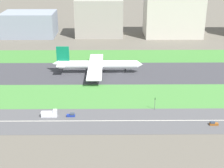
{
  "coord_description": "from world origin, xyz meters",
  "views": [
    {
      "loc": [
        -8.07,
        -225.54,
        82.41
      ],
      "look_at": [
        -6.41,
        -36.5,
        6.0
      ],
      "focal_mm": 53.07,
      "sensor_mm": 36.0,
      "label": 1
    }
  ],
  "objects_px": {
    "traffic_light": "(155,103)",
    "terminal_building": "(30,24)",
    "airliner": "(96,65)",
    "car_1": "(71,115)",
    "truck_0": "(50,114)",
    "office_tower": "(173,14)",
    "car_0": "(213,124)",
    "fuel_tank_west": "(98,19)",
    "hangar_building": "(99,17)"
  },
  "relations": [
    {
      "from": "car_1",
      "to": "traffic_light",
      "type": "relative_size",
      "value": 0.61
    },
    {
      "from": "car_1",
      "to": "terminal_building",
      "type": "height_order",
      "value": "terminal_building"
    },
    {
      "from": "car_1",
      "to": "hangar_building",
      "type": "height_order",
      "value": "hangar_building"
    },
    {
      "from": "truck_0",
      "to": "office_tower",
      "type": "height_order",
      "value": "office_tower"
    },
    {
      "from": "car_0",
      "to": "terminal_building",
      "type": "xyz_separation_m",
      "value": [
        -134.76,
        192.0,
        11.24
      ]
    },
    {
      "from": "fuel_tank_west",
      "to": "car_0",
      "type": "bearing_deg",
      "value": -74.55
    },
    {
      "from": "car_0",
      "to": "terminal_building",
      "type": "height_order",
      "value": "terminal_building"
    },
    {
      "from": "car_1",
      "to": "hangar_building",
      "type": "xyz_separation_m",
      "value": [
        10.19,
        182.0,
        17.84
      ]
    },
    {
      "from": "traffic_light",
      "to": "fuel_tank_west",
      "type": "bearing_deg",
      "value": 99.81
    },
    {
      "from": "traffic_light",
      "to": "terminal_building",
      "type": "bearing_deg",
      "value": 121.62
    },
    {
      "from": "car_0",
      "to": "fuel_tank_west",
      "type": "relative_size",
      "value": 0.25
    },
    {
      "from": "car_1",
      "to": "office_tower",
      "type": "xyz_separation_m",
      "value": [
        85.75,
        182.0,
        21.05
      ]
    },
    {
      "from": "airliner",
      "to": "terminal_building",
      "type": "xyz_separation_m",
      "value": [
        -72.3,
        114.0,
        5.93
      ]
    },
    {
      "from": "traffic_light",
      "to": "office_tower",
      "type": "xyz_separation_m",
      "value": [
        40.13,
        174.01,
        17.68
      ]
    },
    {
      "from": "fuel_tank_west",
      "to": "terminal_building",
      "type": "bearing_deg",
      "value": -146.99
    },
    {
      "from": "airliner",
      "to": "fuel_tank_west",
      "type": "relative_size",
      "value": 3.72
    },
    {
      "from": "traffic_light",
      "to": "airliner",
      "type": "bearing_deg",
      "value": 120.14
    },
    {
      "from": "hangar_building",
      "to": "fuel_tank_west",
      "type": "height_order",
      "value": "hangar_building"
    },
    {
      "from": "terminal_building",
      "to": "fuel_tank_west",
      "type": "height_order",
      "value": "terminal_building"
    },
    {
      "from": "airliner",
      "to": "traffic_light",
      "type": "distance_m",
      "value": 69.41
    },
    {
      "from": "car_1",
      "to": "traffic_light",
      "type": "height_order",
      "value": "traffic_light"
    },
    {
      "from": "hangar_building",
      "to": "office_tower",
      "type": "bearing_deg",
      "value": 0.0
    },
    {
      "from": "airliner",
      "to": "car_1",
      "type": "distance_m",
      "value": 69.05
    },
    {
      "from": "truck_0",
      "to": "terminal_building",
      "type": "relative_size",
      "value": 0.16
    },
    {
      "from": "car_0",
      "to": "office_tower",
      "type": "xyz_separation_m",
      "value": [
        12.52,
        192.0,
        21.05
      ]
    },
    {
      "from": "airliner",
      "to": "hangar_building",
      "type": "bearing_deg",
      "value": 90.3
    },
    {
      "from": "car_0",
      "to": "hangar_building",
      "type": "height_order",
      "value": "hangar_building"
    },
    {
      "from": "office_tower",
      "to": "fuel_tank_west",
      "type": "height_order",
      "value": "office_tower"
    },
    {
      "from": "car_0",
      "to": "truck_0",
      "type": "bearing_deg",
      "value": -6.73
    },
    {
      "from": "truck_0",
      "to": "office_tower",
      "type": "distance_m",
      "value": 207.33
    },
    {
      "from": "hangar_building",
      "to": "fuel_tank_west",
      "type": "bearing_deg",
      "value": 93.12
    },
    {
      "from": "terminal_building",
      "to": "hangar_building",
      "type": "bearing_deg",
      "value": 0.0
    },
    {
      "from": "terminal_building",
      "to": "office_tower",
      "type": "height_order",
      "value": "office_tower"
    },
    {
      "from": "airliner",
      "to": "car_0",
      "type": "xyz_separation_m",
      "value": [
        62.46,
        -78.0,
        -5.31
      ]
    },
    {
      "from": "terminal_building",
      "to": "truck_0",
      "type": "bearing_deg",
      "value": -74.62
    },
    {
      "from": "truck_0",
      "to": "office_tower",
      "type": "relative_size",
      "value": 0.15
    },
    {
      "from": "truck_0",
      "to": "terminal_building",
      "type": "xyz_separation_m",
      "value": [
        -50.06,
        182.0,
        10.49
      ]
    },
    {
      "from": "hangar_building",
      "to": "terminal_building",
      "type": "bearing_deg",
      "value": 180.0
    },
    {
      "from": "truck_0",
      "to": "hangar_building",
      "type": "height_order",
      "value": "hangar_building"
    },
    {
      "from": "truck_0",
      "to": "traffic_light",
      "type": "xyz_separation_m",
      "value": [
        57.08,
        7.99,
        2.62
      ]
    },
    {
      "from": "truck_0",
      "to": "fuel_tank_west",
      "type": "bearing_deg",
      "value": 85.17
    },
    {
      "from": "traffic_light",
      "to": "terminal_building",
      "type": "height_order",
      "value": "terminal_building"
    },
    {
      "from": "car_1",
      "to": "hangar_building",
      "type": "bearing_deg",
      "value": 86.8
    },
    {
      "from": "terminal_building",
      "to": "fuel_tank_west",
      "type": "xyz_separation_m",
      "value": [
        69.26,
        45.0,
        -3.42
      ]
    },
    {
      "from": "truck_0",
      "to": "car_1",
      "type": "relative_size",
      "value": 1.91
    },
    {
      "from": "terminal_building",
      "to": "office_tower",
      "type": "xyz_separation_m",
      "value": [
        147.27,
        0.0,
        9.81
      ]
    },
    {
      "from": "airliner",
      "to": "car_1",
      "type": "bearing_deg",
      "value": -99.0
    },
    {
      "from": "car_0",
      "to": "terminal_building",
      "type": "relative_size",
      "value": 0.08
    },
    {
      "from": "truck_0",
      "to": "fuel_tank_west",
      "type": "height_order",
      "value": "fuel_tank_west"
    },
    {
      "from": "airliner",
      "to": "terminal_building",
      "type": "bearing_deg",
      "value": 122.38
    }
  ]
}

